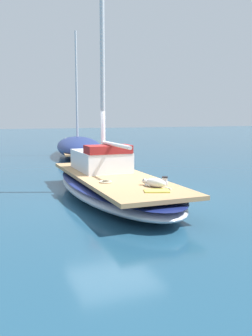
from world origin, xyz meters
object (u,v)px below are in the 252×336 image
at_px(dog_white, 155,183).
at_px(coiled_rope, 105,182).
at_px(deck_winch, 165,181).
at_px(moored_boat_far_astern, 79,147).
at_px(deck_towel, 157,191).
at_px(sailboat_main, 113,187).

bearing_deg(dog_white, coiled_rope, 132.52).
bearing_deg(deck_winch, moored_boat_far_astern, 85.19).
xyz_separation_m(dog_white, deck_towel, (-0.19, -0.49, -0.09)).
xyz_separation_m(sailboat_main, coiled_rope, (-0.57, -0.99, 0.35)).
bearing_deg(coiled_rope, deck_towel, -64.06).
relative_size(sailboat_main, coiled_rope, 22.36).
xyz_separation_m(sailboat_main, deck_winch, (0.71, -1.82, 0.42)).
relative_size(coiled_rope, moored_boat_far_astern, 0.04).
bearing_deg(deck_towel, moored_boat_far_astern, 83.08).
xyz_separation_m(dog_white, coiled_rope, (-0.92, 1.00, -0.08)).
xyz_separation_m(coiled_rope, deck_towel, (0.73, -1.49, -0.01)).
bearing_deg(deck_winch, deck_towel, -129.89).
distance_m(sailboat_main, dog_white, 2.07).
bearing_deg(sailboat_main, dog_white, -80.01).
distance_m(deck_winch, deck_towel, 0.86).
bearing_deg(moored_boat_far_astern, dog_white, -96.34).
distance_m(sailboat_main, deck_winch, 2.00).
height_order(sailboat_main, moored_boat_far_astern, moored_boat_far_astern).
height_order(dog_white, deck_towel, dog_white).
relative_size(deck_towel, moored_boat_far_astern, 0.07).
height_order(deck_winch, coiled_rope, deck_winch).
distance_m(dog_white, moored_boat_far_astern, 12.90).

